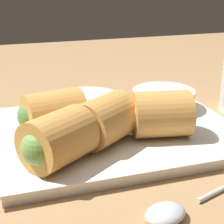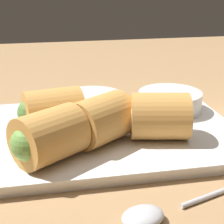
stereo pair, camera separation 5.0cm
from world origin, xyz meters
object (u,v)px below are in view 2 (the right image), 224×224
Objects in this scene: dipping_bowl_far at (170,100)px; spoon at (154,213)px; dipping_bowl_near at (92,104)px; serving_plate at (112,134)px.

dipping_bowl_far is 23.23cm from spoon.
spoon is at bearing -84.50° from dipping_bowl_near.
serving_plate is 10.56cm from dipping_bowl_far.
dipping_bowl_far is at bearing 27.13° from serving_plate.
spoon is at bearing -88.65° from serving_plate.
serving_plate is 16.67cm from spoon.
spoon is (-8.80, -21.37, -2.38)cm from dipping_bowl_far.
dipping_bowl_far reaches higher than spoon.
spoon is (2.13, -22.13, -2.38)cm from dipping_bowl_near.
dipping_bowl_far is 0.59× the size of spoon.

